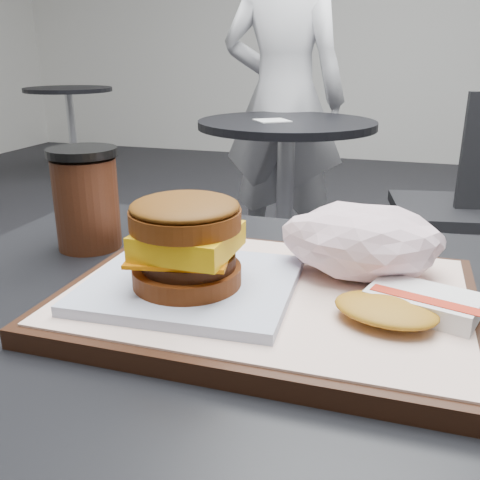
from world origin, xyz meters
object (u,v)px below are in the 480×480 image
hash_brown (406,305)px  crumpled_wrapper (362,240)px  customer_table (266,471)px  coffee_cup (86,199)px  breakfast_sandwich (188,252)px  neighbor_table (285,171)px  serving_tray (268,298)px  patron (283,100)px  neighbor_chair (477,199)px

hash_brown → crumpled_wrapper: bearing=118.3°
customer_table → coffee_cup: (-0.26, 0.11, 0.25)m
breakfast_sandwich → neighbor_table: size_ratio=0.26×
hash_brown → neighbor_table: (-0.47, 1.66, -0.25)m
customer_table → crumpled_wrapper: (0.07, 0.08, 0.24)m
customer_table → breakfast_sandwich: bearing=-166.4°
serving_tray → hash_brown: bearing=-9.5°
neighbor_table → hash_brown: bearing=-74.2°
coffee_cup → patron: (-0.20, 1.95, -0.04)m
crumpled_wrapper → neighbor_chair: 1.55m
crumpled_wrapper → patron: patron is taller
coffee_cup → crumpled_wrapper: bearing=-5.7°
customer_table → crumpled_wrapper: 0.26m
serving_tray → crumpled_wrapper: (0.08, 0.07, 0.04)m
serving_tray → crumpled_wrapper: bearing=39.3°
breakfast_sandwich → neighbor_chair: bearing=74.6°
customer_table → neighbor_table: bearing=102.0°
breakfast_sandwich → patron: (-0.39, 2.08, -0.03)m
breakfast_sandwich → hash_brown: (0.19, 0.01, -0.03)m
customer_table → neighbor_chair: size_ratio=0.91×
coffee_cup → neighbor_table: coffee_cup is taller
customer_table → coffee_cup: coffee_cup is taller
coffee_cup → neighbor_chair: coffee_cup is taller
breakfast_sandwich → patron: size_ratio=0.12×
serving_tray → patron: patron is taller
coffee_cup → patron: 1.97m
serving_tray → neighbor_table: bearing=101.9°
crumpled_wrapper → neighbor_chair: neighbor_chair is taller
serving_tray → crumpled_wrapper: 0.11m
neighbor_table → neighbor_chair: neighbor_chair is taller
patron → neighbor_table: bearing=106.1°
hash_brown → crumpled_wrapper: (-0.05, 0.09, 0.02)m
breakfast_sandwich → crumpled_wrapper: 0.18m
neighbor_table → patron: patron is taller
serving_tray → coffee_cup: coffee_cup is taller
neighbor_chair → crumpled_wrapper: bearing=-101.0°
customer_table → neighbor_table: (-0.35, 1.65, -0.03)m
breakfast_sandwich → neighbor_chair: size_ratio=0.22×
crumpled_wrapper → patron: (-0.54, 1.99, -0.03)m
coffee_cup → neighbor_chair: (0.63, 1.46, -0.32)m
crumpled_wrapper → patron: bearing=105.1°
customer_table → crumpled_wrapper: size_ratio=5.12×
customer_table → serving_tray: serving_tray is taller
hash_brown → serving_tray: bearing=170.5°
neighbor_table → crumpled_wrapper: bearing=-74.9°
coffee_cup → neighbor_table: 1.57m
customer_table → hash_brown: size_ratio=6.14×
crumpled_wrapper → customer_table: bearing=-134.2°
crumpled_wrapper → neighbor_table: 1.65m
customer_table → serving_tray: size_ratio=2.11×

